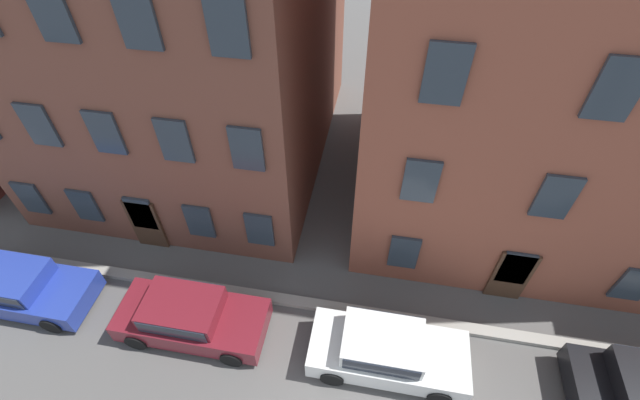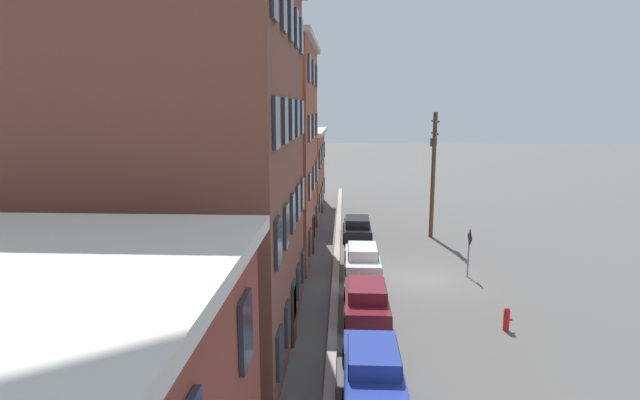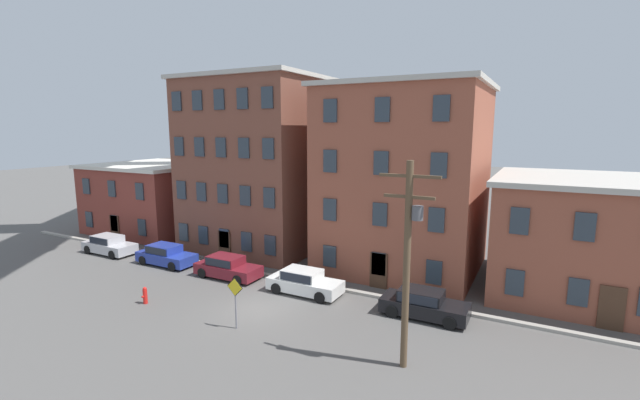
{
  "view_description": "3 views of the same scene",
  "coord_description": "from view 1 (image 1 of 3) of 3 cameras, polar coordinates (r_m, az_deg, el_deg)",
  "views": [
    {
      "loc": [
        0.15,
        -2.39,
        12.2
      ],
      "look_at": [
        -0.79,
        2.89,
        6.63
      ],
      "focal_mm": 24.0,
      "sensor_mm": 36.0,
      "label": 1
    },
    {
      "loc": [
        -24.86,
        4.11,
        8.7
      ],
      "look_at": [
        1.54,
        5.4,
        3.8
      ],
      "focal_mm": 28.0,
      "sensor_mm": 36.0,
      "label": 2
    },
    {
      "loc": [
        13.14,
        -17.71,
        9.6
      ],
      "look_at": [
        1.21,
        4.81,
        5.35
      ],
      "focal_mm": 24.0,
      "sensor_mm": 36.0,
      "label": 3
    }
  ],
  "objects": [
    {
      "name": "kerb_strip",
      "position": [
        13.94,
        4.49,
        -14.51
      ],
      "size": [
        56.0,
        0.36,
        0.16
      ],
      "primitive_type": "cube",
      "color": "#9E998E",
      "rests_on": "ground_plane"
    },
    {
      "name": "car_blue",
      "position": [
        16.54,
        -35.28,
        -9.3
      ],
      "size": [
        4.4,
        1.92,
        1.43
      ],
      "color": "#233899",
      "rests_on": "ground_plane"
    },
    {
      "name": "apartment_far",
      "position": [
        15.06,
        27.89,
        17.87
      ],
      "size": [
        10.48,
        9.93,
        12.51
      ],
      "color": "brown",
      "rests_on": "ground_plane"
    },
    {
      "name": "car_white",
      "position": [
        12.73,
        8.81,
        -19.1
      ],
      "size": [
        4.4,
        1.92,
        1.43
      ],
      "color": "silver",
      "rests_on": "ground_plane"
    },
    {
      "name": "car_maroon",
      "position": [
        13.62,
        -17.04,
        -14.52
      ],
      "size": [
        4.4,
        1.92,
        1.43
      ],
      "color": "maroon",
      "rests_on": "ground_plane"
    }
  ]
}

